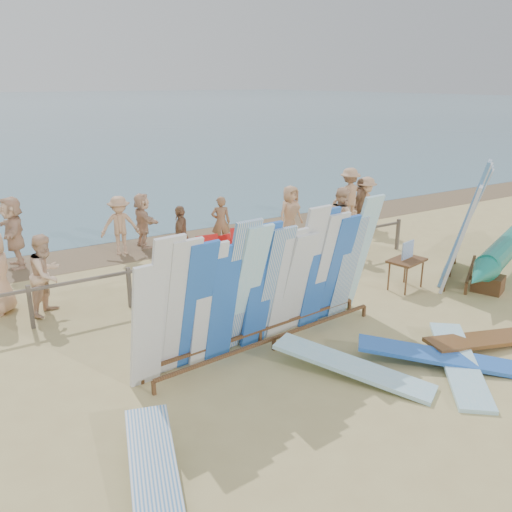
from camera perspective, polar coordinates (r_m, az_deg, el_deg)
ground at (r=10.45m, az=3.10°, el=-8.63°), size 160.00×160.00×0.00m
wet_sand_strip at (r=16.46m, az=-11.30°, el=1.14°), size 40.00×2.60×0.01m
fence at (r=12.59m, az=-4.63°, el=-0.81°), size 12.08×0.08×0.90m
main_surfboard_rack at (r=9.68m, az=1.20°, el=-3.28°), size 5.27×1.25×2.59m
side_surfboard_rack at (r=13.99m, az=21.21°, el=2.99°), size 2.56×1.97×3.01m
outrigger_canoe at (r=15.36m, az=25.14°, el=1.05°), size 6.81×3.28×1.01m
vendor_table at (r=13.14m, az=15.48°, el=-1.75°), size 0.99×0.80×1.16m
flat_board_a at (r=9.34m, az=10.02°, el=-12.35°), size 1.81×2.62×0.36m
flat_board_e at (r=7.03m, az=-10.39°, el=-24.08°), size 1.29×2.74×0.42m
flat_board_c at (r=11.10m, az=23.53°, el=-8.54°), size 2.76×1.12×0.24m
flat_board_b at (r=10.05m, az=20.55°, el=-11.01°), size 2.15×2.44×0.22m
flat_board_d at (r=10.05m, az=18.47°, el=-10.77°), size 2.35×2.25×0.33m
beach_chair_left at (r=13.82m, az=-4.71°, el=-0.66°), size 0.63×0.65×0.93m
beach_chair_right at (r=14.26m, az=-2.92°, el=-0.17°), size 0.62×0.63×0.81m
stroller at (r=13.57m, az=-1.46°, el=-0.13°), size 0.82×0.97×1.13m
beachgoer_8 at (r=15.34m, az=9.00°, el=3.69°), size 0.61×0.99×1.89m
beachgoer_11 at (r=15.35m, az=-24.17°, el=2.30°), size 0.69×1.78×1.88m
beachgoer_7 at (r=15.70m, az=-3.72°, el=3.55°), size 0.64×0.50×1.54m
beachgoer_6 at (r=16.31m, az=3.63°, el=4.43°), size 0.89×0.51×1.72m
beachgoer_4 at (r=14.36m, az=-7.89°, el=2.16°), size 0.83×1.01×1.60m
beachgoer_5 at (r=16.11m, az=-11.85°, el=3.70°), size 0.52×1.50×1.61m
beachgoer_extra_0 at (r=17.87m, az=11.44°, el=5.38°), size 1.19×0.60×1.76m
beachgoer_9 at (r=18.77m, az=9.80°, el=6.28°), size 1.31×0.79×1.89m
beachgoer_10 at (r=17.79m, az=10.94°, el=5.30°), size 1.10×0.87×1.73m
beachgoer_3 at (r=15.57m, az=-14.13°, el=3.14°), size 1.15×0.71×1.66m
beachgoer_2 at (r=12.01m, az=-21.22°, el=-1.81°), size 0.87×0.88×1.72m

